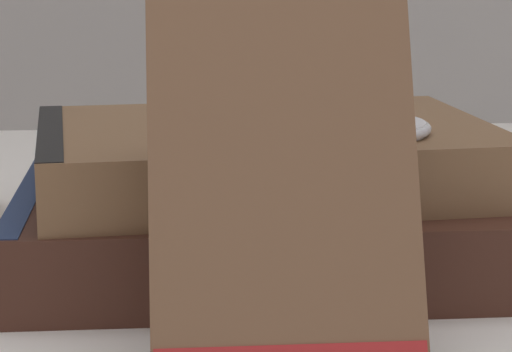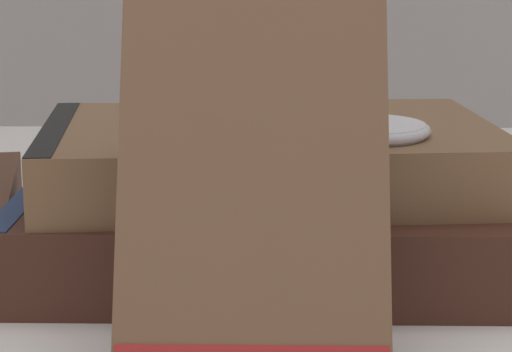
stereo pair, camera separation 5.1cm
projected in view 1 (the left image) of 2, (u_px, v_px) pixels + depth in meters
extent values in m
plane|color=white|center=(206.00, 302.00, 0.49)|extent=(3.00, 3.00, 0.00)
cube|color=#422319|center=(254.00, 228.00, 0.53)|extent=(0.23, 0.17, 0.04)
cube|color=navy|center=(29.00, 233.00, 0.53)|extent=(0.01, 0.16, 0.04)
cube|color=brown|center=(265.00, 156.00, 0.53)|extent=(0.24, 0.17, 0.03)
cube|color=black|center=(52.00, 164.00, 0.51)|extent=(0.03, 0.15, 0.03)
cube|color=brown|center=(282.00, 169.00, 0.41)|extent=(0.10, 0.08, 0.15)
cylinder|color=silver|center=(367.00, 127.00, 0.50)|extent=(0.05, 0.05, 0.01)
torus|color=silver|center=(367.00, 127.00, 0.50)|extent=(0.06, 0.06, 0.01)
sphere|color=silver|center=(356.00, 117.00, 0.53)|extent=(0.01, 0.01, 0.01)
torus|color=#4C3828|center=(89.00, 186.00, 0.70)|extent=(0.04, 0.04, 0.00)
torus|color=#4C3828|center=(169.00, 186.00, 0.70)|extent=(0.04, 0.04, 0.00)
cylinder|color=#4C3828|center=(129.00, 186.00, 0.70)|extent=(0.02, 0.00, 0.00)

